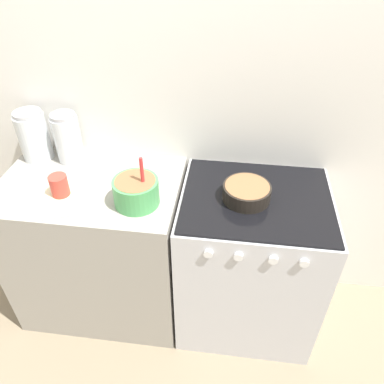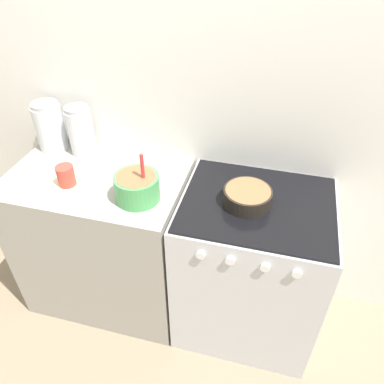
# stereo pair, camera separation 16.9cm
# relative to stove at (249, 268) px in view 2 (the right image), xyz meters

# --- Properties ---
(ground_plane) EXTENTS (12.00, 12.00, 0.00)m
(ground_plane) POSITION_rel_stove_xyz_m (-0.37, -0.30, -0.45)
(ground_plane) COLOR gray
(wall_back) EXTENTS (4.79, 0.05, 2.40)m
(wall_back) POSITION_rel_stove_xyz_m (-0.37, 0.32, 0.75)
(wall_back) COLOR white
(wall_back) RESTS_ON ground_plane
(countertop_cabinet) EXTENTS (0.89, 0.59, 0.89)m
(countertop_cabinet) POSITION_rel_stove_xyz_m (-0.82, 0.00, 0.00)
(countertop_cabinet) COLOR #9E998E
(countertop_cabinet) RESTS_ON ground_plane
(stove) EXTENTS (0.72, 0.61, 0.89)m
(stove) POSITION_rel_stove_xyz_m (0.00, 0.00, 0.00)
(stove) COLOR silver
(stove) RESTS_ON ground_plane
(mixing_bowl) EXTENTS (0.21, 0.21, 0.25)m
(mixing_bowl) POSITION_rel_stove_xyz_m (-0.54, -0.11, 0.52)
(mixing_bowl) COLOR #4CA559
(mixing_bowl) RESTS_ON countertop_cabinet
(baking_pan) EXTENTS (0.22, 0.22, 0.07)m
(baking_pan) POSITION_rel_stove_xyz_m (-0.05, -0.02, 0.49)
(baking_pan) COLOR black
(baking_pan) RESTS_ON stove
(storage_jar_left) EXTENTS (0.15, 0.15, 0.26)m
(storage_jar_left) POSITION_rel_stove_xyz_m (-1.16, 0.20, 0.56)
(storage_jar_left) COLOR silver
(storage_jar_left) RESTS_ON countertop_cabinet
(storage_jar_middle) EXTENTS (0.13, 0.13, 0.26)m
(storage_jar_middle) POSITION_rel_stove_xyz_m (-0.98, 0.20, 0.56)
(storage_jar_middle) COLOR silver
(storage_jar_middle) RESTS_ON countertop_cabinet
(tin_can) EXTENTS (0.08, 0.08, 0.11)m
(tin_can) POSITION_rel_stove_xyz_m (-0.91, -0.10, 0.50)
(tin_can) COLOR #CC3F33
(tin_can) RESTS_ON countertop_cabinet
(recipe_page) EXTENTS (0.25, 0.33, 0.01)m
(recipe_page) POSITION_rel_stove_xyz_m (-0.90, -0.12, 0.45)
(recipe_page) COLOR beige
(recipe_page) RESTS_ON countertop_cabinet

